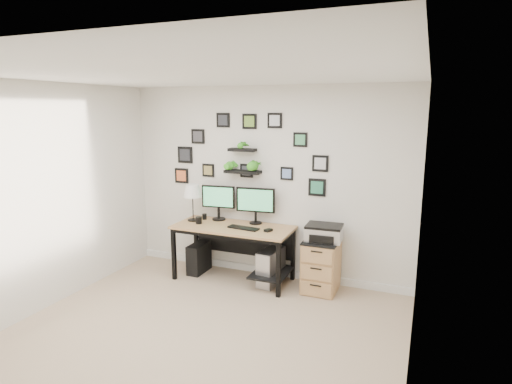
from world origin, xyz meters
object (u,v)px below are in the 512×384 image
at_px(pc_tower_black, 199,258).
at_px(table_lamp, 192,192).
at_px(desk, 237,235).
at_px(mug, 199,220).
at_px(file_cabinet, 321,265).
at_px(monitor_right, 255,202).
at_px(monitor_left, 218,200).
at_px(pc_tower_grey, 271,267).
at_px(printer, 324,233).

bearing_deg(pc_tower_black, table_lamp, 179.07).
xyz_separation_m(desk, mug, (-0.53, -0.09, 0.17)).
bearing_deg(mug, file_cabinet, 5.05).
bearing_deg(monitor_right, file_cabinet, -8.49).
bearing_deg(table_lamp, monitor_right, 11.29).
relative_size(monitor_left, mug, 5.10).
distance_m(pc_tower_grey, file_cabinet, 0.67).
relative_size(pc_tower_grey, file_cabinet, 0.75).
bearing_deg(desk, table_lamp, 177.74).
xyz_separation_m(pc_tower_grey, file_cabinet, (0.66, 0.05, 0.10)).
distance_m(desk, file_cabinet, 1.19).
bearing_deg(desk, mug, -170.28).
height_order(monitor_left, monitor_right, monitor_right).
height_order(monitor_left, pc_tower_black, monitor_left).
bearing_deg(monitor_right, pc_tower_grey, -33.22).
distance_m(pc_tower_black, printer, 1.87).
height_order(mug, file_cabinet, mug).
distance_m(table_lamp, pc_tower_grey, 1.49).
relative_size(monitor_right, pc_tower_black, 1.29).
height_order(desk, table_lamp, table_lamp).
height_order(desk, pc_tower_grey, desk).
relative_size(monitor_right, file_cabinet, 0.80).
distance_m(monitor_left, mug, 0.40).
height_order(pc_tower_grey, file_cabinet, file_cabinet).
relative_size(desk, monitor_left, 3.25).
distance_m(monitor_left, monitor_right, 0.56).
bearing_deg(pc_tower_black, printer, 1.26).
relative_size(monitor_left, pc_tower_black, 1.18).
height_order(monitor_right, file_cabinet, monitor_right).
relative_size(pc_tower_black, file_cabinet, 0.62).
height_order(desk, mug, mug).
bearing_deg(monitor_left, table_lamp, -152.14).
bearing_deg(printer, pc_tower_black, -179.02).
xyz_separation_m(desk, monitor_right, (0.19, 0.20, 0.42)).
xyz_separation_m(mug, pc_tower_grey, (1.02, 0.10, -0.56)).
bearing_deg(file_cabinet, pc_tower_black, -178.93).
distance_m(monitor_right, mug, 0.81).
xyz_separation_m(monitor_right, pc_tower_grey, (0.30, -0.19, -0.81)).
relative_size(desk, printer, 3.50).
bearing_deg(table_lamp, mug, -36.88).
xyz_separation_m(desk, pc_tower_black, (-0.61, 0.03, -0.42)).
xyz_separation_m(monitor_left, table_lamp, (-0.32, -0.17, 0.13)).
bearing_deg(file_cabinet, monitor_left, 174.91).
height_order(pc_tower_black, file_cabinet, file_cabinet).
relative_size(monitor_left, monitor_right, 0.92).
bearing_deg(file_cabinet, printer, -5.61).
relative_size(monitor_right, printer, 1.18).
relative_size(desk, pc_tower_grey, 3.20).
bearing_deg(monitor_left, desk, -27.77).
bearing_deg(file_cabinet, table_lamp, -179.02).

